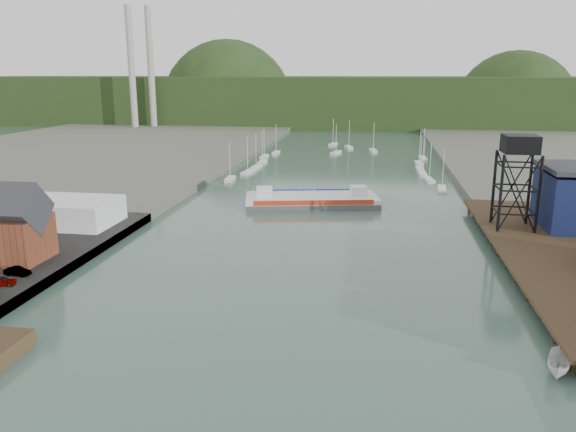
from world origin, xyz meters
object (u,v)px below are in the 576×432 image
(chain_ferry, at_px, (311,200))
(harbor_building, at_px, (3,230))
(lift_tower, at_px, (520,150))
(car_west_a, at_px, (1,281))
(motorboat, at_px, (559,365))

(chain_ferry, bearing_deg, harbor_building, -140.84)
(lift_tower, relative_size, chain_ferry, 0.53)
(car_west_a, bearing_deg, lift_tower, -80.14)
(harbor_building, bearing_deg, lift_tower, 19.98)
(motorboat, relative_size, car_west_a, 1.47)
(chain_ferry, relative_size, car_west_a, 8.42)
(chain_ferry, distance_m, car_west_a, 67.22)
(motorboat, bearing_deg, car_west_a, -169.06)
(harbor_building, xyz_separation_m, motorboat, (71.28, -18.97, -5.06))
(harbor_building, xyz_separation_m, chain_ferry, (39.53, 48.53, -4.90))
(motorboat, bearing_deg, chain_ferry, 134.17)
(chain_ferry, xyz_separation_m, motorboat, (31.75, -67.50, -0.16))
(lift_tower, xyz_separation_m, car_west_a, (-70.92, -37.76, -13.43))
(motorboat, xyz_separation_m, car_west_a, (-65.21, 9.21, 1.19))
(lift_tower, height_order, car_west_a, lift_tower)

